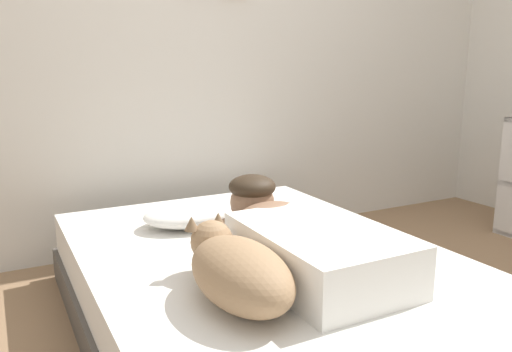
{
  "coord_description": "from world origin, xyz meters",
  "views": [
    {
      "loc": [
        -1.21,
        -1.39,
        1.05
      ],
      "look_at": [
        -0.2,
        0.53,
        0.59
      ],
      "focal_mm": 35.6,
      "sensor_mm": 36.0,
      "label": 1
    }
  ],
  "objects_px": {
    "pillow": "(199,213)",
    "coffee_cup": "(255,213)",
    "bed": "(270,298)",
    "dog": "(236,269)",
    "person_lying": "(298,237)",
    "cell_phone": "(262,267)"
  },
  "relations": [
    {
      "from": "pillow",
      "to": "coffee_cup",
      "type": "xyz_separation_m",
      "value": [
        0.25,
        -0.07,
        -0.02
      ]
    },
    {
      "from": "pillow",
      "to": "coffee_cup",
      "type": "height_order",
      "value": "pillow"
    },
    {
      "from": "bed",
      "to": "dog",
      "type": "height_order",
      "value": "dog"
    },
    {
      "from": "dog",
      "to": "coffee_cup",
      "type": "distance_m",
      "value": 0.84
    },
    {
      "from": "person_lying",
      "to": "cell_phone",
      "type": "height_order",
      "value": "person_lying"
    },
    {
      "from": "coffee_cup",
      "to": "cell_phone",
      "type": "bearing_deg",
      "value": -115.27
    },
    {
      "from": "bed",
      "to": "pillow",
      "type": "relative_size",
      "value": 3.95
    },
    {
      "from": "bed",
      "to": "dog",
      "type": "bearing_deg",
      "value": -135.22
    },
    {
      "from": "pillow",
      "to": "person_lying",
      "type": "xyz_separation_m",
      "value": [
        0.14,
        -0.63,
        0.05
      ]
    },
    {
      "from": "bed",
      "to": "person_lying",
      "type": "distance_m",
      "value": 0.3
    },
    {
      "from": "person_lying",
      "to": "dog",
      "type": "relative_size",
      "value": 1.6
    },
    {
      "from": "coffee_cup",
      "to": "cell_phone",
      "type": "height_order",
      "value": "coffee_cup"
    },
    {
      "from": "bed",
      "to": "pillow",
      "type": "bearing_deg",
      "value": 99.66
    },
    {
      "from": "cell_phone",
      "to": "bed",
      "type": "bearing_deg",
      "value": 45.07
    },
    {
      "from": "pillow",
      "to": "coffee_cup",
      "type": "bearing_deg",
      "value": -16.4
    },
    {
      "from": "pillow",
      "to": "dog",
      "type": "relative_size",
      "value": 0.9
    },
    {
      "from": "pillow",
      "to": "dog",
      "type": "xyz_separation_m",
      "value": [
        -0.19,
        -0.79,
        0.05
      ]
    },
    {
      "from": "person_lying",
      "to": "dog",
      "type": "distance_m",
      "value": 0.37
    },
    {
      "from": "bed",
      "to": "cell_phone",
      "type": "height_order",
      "value": "cell_phone"
    },
    {
      "from": "pillow",
      "to": "bed",
      "type": "bearing_deg",
      "value": -80.34
    },
    {
      "from": "person_lying",
      "to": "dog",
      "type": "bearing_deg",
      "value": -153.46
    },
    {
      "from": "dog",
      "to": "coffee_cup",
      "type": "bearing_deg",
      "value": 58.47
    }
  ]
}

